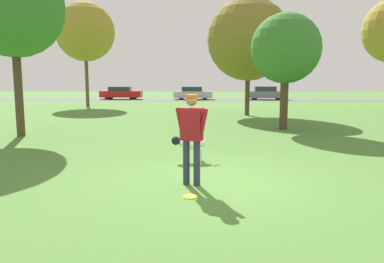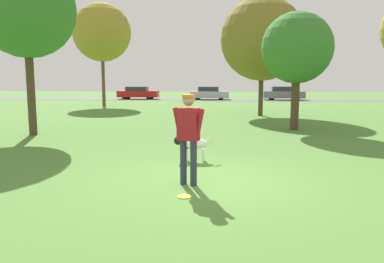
{
  "view_description": "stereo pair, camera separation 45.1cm",
  "coord_description": "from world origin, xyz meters",
  "px_view_note": "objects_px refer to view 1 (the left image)",
  "views": [
    {
      "loc": [
        -0.07,
        -7.31,
        2.02
      ],
      "look_at": [
        -0.44,
        0.87,
        0.9
      ],
      "focal_mm": 35.0,
      "sensor_mm": 36.0,
      "label": 1
    },
    {
      "loc": [
        0.38,
        -7.27,
        2.02
      ],
      "look_at": [
        -0.44,
        0.87,
        0.9
      ],
      "focal_mm": 35.0,
      "sensor_mm": 36.0,
      "label": 2
    }
  ],
  "objects_px": {
    "tree_near_right": "(286,49)",
    "parked_car_grey": "(266,93)",
    "tree_mid_center": "(248,39)",
    "parked_car_red": "(121,93)",
    "frisbee": "(190,197)",
    "person": "(192,132)",
    "parked_car_silver": "(193,93)",
    "tree_near_left": "(13,7)",
    "tree_far_left": "(85,32)",
    "dog": "(190,144)"
  },
  "relations": [
    {
      "from": "tree_near_right",
      "to": "parked_car_grey",
      "type": "height_order",
      "value": "tree_near_right"
    },
    {
      "from": "tree_mid_center",
      "to": "parked_car_red",
      "type": "bearing_deg",
      "value": 122.9
    },
    {
      "from": "frisbee",
      "to": "parked_car_grey",
      "type": "distance_m",
      "value": 33.83
    },
    {
      "from": "person",
      "to": "tree_near_right",
      "type": "bearing_deg",
      "value": 88.83
    },
    {
      "from": "person",
      "to": "parked_car_silver",
      "type": "relative_size",
      "value": 0.44
    },
    {
      "from": "tree_mid_center",
      "to": "parked_car_grey",
      "type": "height_order",
      "value": "tree_mid_center"
    },
    {
      "from": "frisbee",
      "to": "tree_near_right",
      "type": "bearing_deg",
      "value": 69.9
    },
    {
      "from": "person",
      "to": "tree_mid_center",
      "type": "height_order",
      "value": "tree_mid_center"
    },
    {
      "from": "frisbee",
      "to": "parked_car_red",
      "type": "bearing_deg",
      "value": 105.21
    },
    {
      "from": "person",
      "to": "parked_car_red",
      "type": "relative_size",
      "value": 0.4
    },
    {
      "from": "tree_near_right",
      "to": "tree_mid_center",
      "type": "distance_m",
      "value": 6.28
    },
    {
      "from": "tree_mid_center",
      "to": "parked_car_silver",
      "type": "bearing_deg",
      "value": 102.36
    },
    {
      "from": "person",
      "to": "tree_near_left",
      "type": "distance_m",
      "value": 9.6
    },
    {
      "from": "tree_far_left",
      "to": "parked_car_grey",
      "type": "distance_m",
      "value": 19.35
    },
    {
      "from": "person",
      "to": "dog",
      "type": "relative_size",
      "value": 1.64
    },
    {
      "from": "dog",
      "to": "tree_near_right",
      "type": "relative_size",
      "value": 0.23
    },
    {
      "from": "tree_far_left",
      "to": "tree_mid_center",
      "type": "xyz_separation_m",
      "value": [
        11.77,
        -7.35,
        -1.41
      ]
    },
    {
      "from": "tree_near_right",
      "to": "tree_near_left",
      "type": "bearing_deg",
      "value": -166.26
    },
    {
      "from": "tree_near_right",
      "to": "parked_car_silver",
      "type": "height_order",
      "value": "tree_near_right"
    },
    {
      "from": "person",
      "to": "parked_car_grey",
      "type": "bearing_deg",
      "value": 99.71
    },
    {
      "from": "tree_near_left",
      "to": "parked_car_silver",
      "type": "height_order",
      "value": "tree_near_left"
    },
    {
      "from": "dog",
      "to": "parked_car_silver",
      "type": "bearing_deg",
      "value": -91.38
    },
    {
      "from": "dog",
      "to": "frisbee",
      "type": "height_order",
      "value": "dog"
    },
    {
      "from": "tree_near_right",
      "to": "parked_car_grey",
      "type": "distance_m",
      "value": 24.21
    },
    {
      "from": "tree_near_left",
      "to": "tree_far_left",
      "type": "xyz_separation_m",
      "value": [
        -2.72,
        15.92,
        1.17
      ]
    },
    {
      "from": "parked_car_red",
      "to": "parked_car_silver",
      "type": "xyz_separation_m",
      "value": [
        7.71,
        -0.13,
        -0.02
      ]
    },
    {
      "from": "tree_near_left",
      "to": "tree_far_left",
      "type": "distance_m",
      "value": 16.19
    },
    {
      "from": "person",
      "to": "dog",
      "type": "height_order",
      "value": "person"
    },
    {
      "from": "tree_mid_center",
      "to": "parked_car_red",
      "type": "xyz_separation_m",
      "value": [
        -11.61,
        17.95,
        -3.64
      ]
    },
    {
      "from": "tree_near_right",
      "to": "parked_car_silver",
      "type": "distance_m",
      "value": 24.57
    },
    {
      "from": "tree_near_left",
      "to": "tree_mid_center",
      "type": "bearing_deg",
      "value": 43.41
    },
    {
      "from": "dog",
      "to": "tree_near_right",
      "type": "xyz_separation_m",
      "value": [
        3.58,
        6.37,
        2.86
      ]
    },
    {
      "from": "dog",
      "to": "tree_far_left",
      "type": "bearing_deg",
      "value": -69.1
    },
    {
      "from": "tree_mid_center",
      "to": "frisbee",
      "type": "bearing_deg",
      "value": -99.28
    },
    {
      "from": "tree_far_left",
      "to": "parked_car_silver",
      "type": "bearing_deg",
      "value": 53.06
    },
    {
      "from": "tree_far_left",
      "to": "tree_near_right",
      "type": "height_order",
      "value": "tree_far_left"
    },
    {
      "from": "dog",
      "to": "tree_near_left",
      "type": "height_order",
      "value": "tree_near_left"
    },
    {
      "from": "tree_near_left",
      "to": "parked_car_silver",
      "type": "bearing_deg",
      "value": 78.95
    },
    {
      "from": "tree_near_left",
      "to": "tree_near_right",
      "type": "relative_size",
      "value": 1.33
    },
    {
      "from": "tree_near_left",
      "to": "tree_near_right",
      "type": "bearing_deg",
      "value": 13.74
    },
    {
      "from": "frisbee",
      "to": "tree_mid_center",
      "type": "height_order",
      "value": "tree_mid_center"
    },
    {
      "from": "tree_mid_center",
      "to": "dog",
      "type": "bearing_deg",
      "value": -102.15
    },
    {
      "from": "frisbee",
      "to": "tree_near_left",
      "type": "distance_m",
      "value": 10.53
    },
    {
      "from": "frisbee",
      "to": "tree_near_left",
      "type": "xyz_separation_m",
      "value": [
        -6.53,
        6.9,
        4.54
      ]
    },
    {
      "from": "tree_mid_center",
      "to": "tree_near_left",
      "type": "bearing_deg",
      "value": -136.59
    },
    {
      "from": "tree_far_left",
      "to": "parked_car_red",
      "type": "bearing_deg",
      "value": 89.14
    },
    {
      "from": "person",
      "to": "tree_mid_center",
      "type": "xyz_separation_m",
      "value": [
        2.54,
        14.69,
        3.26
      ]
    },
    {
      "from": "tree_far_left",
      "to": "parked_car_red",
      "type": "xyz_separation_m",
      "value": [
        0.16,
        10.59,
        -5.04
      ]
    },
    {
      "from": "parked_car_red",
      "to": "tree_mid_center",
      "type": "bearing_deg",
      "value": -58.48
    },
    {
      "from": "parked_car_silver",
      "to": "parked_car_red",
      "type": "bearing_deg",
      "value": 178.55
    }
  ]
}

